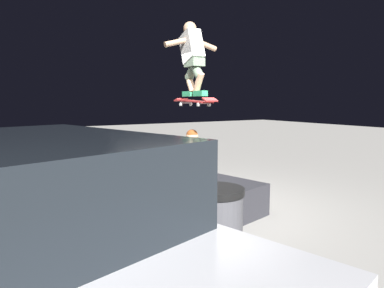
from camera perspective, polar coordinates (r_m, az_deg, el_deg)
name	(u,v)px	position (r m, az deg, el deg)	size (l,w,h in m)	color
ground_plane	(203,208)	(5.86, 1.88, -10.61)	(40.00, 40.00, 0.00)	gray
ledge_box_main	(217,195)	(5.70, 4.20, -8.47)	(1.52, 0.78, 0.51)	#28282D
person_sitting_on_ledge	(187,167)	(5.44, -0.82, -3.83)	(0.59, 0.78, 1.34)	#2D3856
skateboard	(194,101)	(5.20, 0.39, 7.17)	(1.03, 0.25, 0.13)	#B72D2D
skater_airborne	(193,55)	(5.30, 0.09, 14.63)	(0.62, 0.89, 1.12)	#2D9E66
kicker_ramp	(141,180)	(7.56, -8.50, -6.04)	(1.23, 1.02, 0.43)	#38383D
trash_bin	(216,236)	(3.43, 4.04, -15.18)	(0.54, 0.54, 0.97)	#47474C
parked_car	(18,245)	(2.76, -27.09, -14.86)	(4.50, 2.74, 1.56)	#B7B7BC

